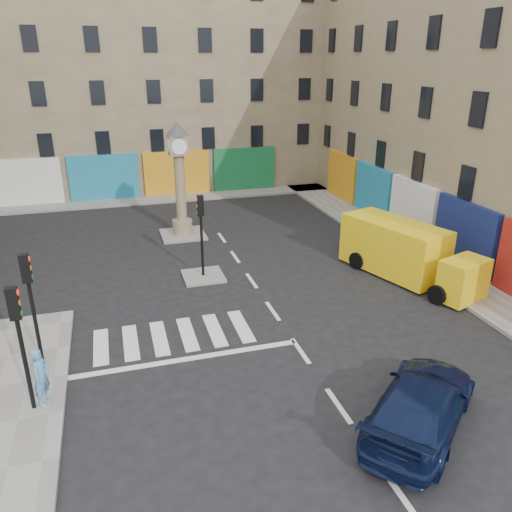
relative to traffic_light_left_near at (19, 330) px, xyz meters
name	(u,v)px	position (x,y,z in m)	size (l,w,h in m)	color
ground	(312,367)	(8.30, -0.20, -2.62)	(120.00, 120.00, 0.00)	black
sidewalk_right	(389,239)	(17.00, 9.80, -2.55)	(2.60, 30.00, 0.15)	gray
sidewalk_far	(136,200)	(4.30, 22.00, -2.55)	(32.00, 2.40, 0.15)	gray
island_near	(203,276)	(6.30, 7.80, -2.56)	(1.80, 1.80, 0.12)	gray
island_far	(183,235)	(6.30, 13.80, -2.56)	(2.40, 2.40, 0.12)	gray
building_right	(512,84)	(23.30, 9.80, 5.38)	(10.00, 30.00, 16.00)	#92815F
building_far	(121,70)	(4.30, 27.80, 5.88)	(32.00, 10.00, 17.00)	gray
traffic_light_left_near	(19,330)	(0.00, 0.00, 0.00)	(0.28, 0.22, 3.70)	black
traffic_light_left_far	(30,292)	(0.00, 2.40, 0.00)	(0.28, 0.22, 3.70)	black
traffic_light_island	(201,223)	(6.30, 7.80, -0.03)	(0.28, 0.22, 3.70)	black
clock_pillar	(180,173)	(6.30, 13.80, 0.93)	(1.20, 1.20, 6.10)	#92815F
navy_sedan	(421,404)	(9.97, -3.60, -1.88)	(2.07, 5.10, 1.48)	black
yellow_van	(405,252)	(14.99, 5.27, -1.42)	(3.96, 6.96, 2.43)	yellow
pedestrian_blue	(41,376)	(0.30, 0.15, -1.60)	(0.63, 0.42, 1.74)	#558FC2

